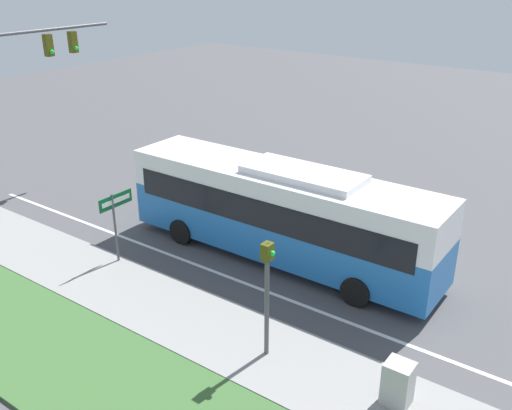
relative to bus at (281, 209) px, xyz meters
name	(u,v)px	position (x,y,z in m)	size (l,w,h in m)	color
ground_plane	(352,257)	(1.50, -2.04, -1.85)	(80.00, 80.00, 0.00)	#4C4C4F
sidewalk	(247,345)	(-4.70, -2.04, -1.79)	(2.80, 80.00, 0.12)	gray
lane_divider_near	(298,303)	(-2.10, -2.04, -1.85)	(0.14, 30.00, 0.01)	silver
bus	(281,209)	(0.00, 0.00, 0.00)	(2.61, 11.31, 3.41)	#236BB7
signal_gantry	(18,80)	(-1.54, 11.75, 3.26)	(6.91, 0.41, 7.15)	#4C4C51
pedestrian_signal	(267,283)	(-4.73, -2.71, 0.39)	(0.28, 0.34, 3.33)	#4C4C51
street_sign	(116,214)	(-3.48, 4.26, -0.02)	(1.38, 0.08, 2.55)	#4C4C51
utility_cabinet	(398,383)	(-4.48, -6.17, -1.18)	(0.57, 0.63, 1.11)	#A8A8A3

